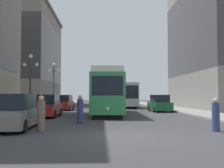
{
  "coord_description": "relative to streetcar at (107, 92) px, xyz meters",
  "views": [
    {
      "loc": [
        -0.95,
        -11.69,
        1.72
      ],
      "look_at": [
        -0.11,
        9.57,
        2.63
      ],
      "focal_mm": 44.2,
      "sensor_mm": 36.0,
      "label": 1
    }
  ],
  "objects": [
    {
      "name": "ground_plane",
      "position": [
        0.36,
        -14.11,
        -2.1
      ],
      "size": [
        200.0,
        200.0,
        0.0
      ],
      "primitive_type": "plane",
      "color": "#38383A"
    },
    {
      "name": "sidewalk_left",
      "position": [
        -8.05,
        25.89,
        -2.03
      ],
      "size": [
        3.45,
        120.0,
        0.15
      ],
      "primitive_type": "cube",
      "color": "gray",
      "rests_on": "ground"
    },
    {
      "name": "sidewalk_right",
      "position": [
        8.77,
        25.89,
        -2.03
      ],
      "size": [
        3.45,
        120.0,
        0.15
      ],
      "primitive_type": "cube",
      "color": "gray",
      "rests_on": "ground"
    },
    {
      "name": "streetcar",
      "position": [
        0.0,
        0.0,
        0.0
      ],
      "size": [
        2.89,
        12.8,
        3.89
      ],
      "rotation": [
        0.0,
        0.0,
        -0.02
      ],
      "color": "black",
      "rests_on": "ground"
    },
    {
      "name": "transit_bus",
      "position": [
        2.87,
        14.72,
        -0.15
      ],
      "size": [
        2.87,
        11.17,
        3.45
      ],
      "rotation": [
        0.0,
        0.0,
        0.03
      ],
      "color": "black",
      "rests_on": "ground"
    },
    {
      "name": "parked_car_left_near",
      "position": [
        -5.02,
        -11.43,
        -1.26
      ],
      "size": [
        1.98,
        4.76,
        1.82
      ],
      "rotation": [
        0.0,
        0.0,
        0.03
      ],
      "color": "black",
      "rests_on": "ground"
    },
    {
      "name": "parked_car_left_mid",
      "position": [
        -5.02,
        -2.89,
        -1.26
      ],
      "size": [
        1.89,
        4.93,
        1.82
      ],
      "rotation": [
        0.0,
        0.0,
        0.0
      ],
      "color": "black",
      "rests_on": "ground"
    },
    {
      "name": "parked_car_right_far",
      "position": [
        5.75,
        3.85,
        -1.26
      ],
      "size": [
        2.03,
        4.38,
        1.82
      ],
      "rotation": [
        0.0,
        0.0,
        3.18
      ],
      "color": "black",
      "rests_on": "ground"
    },
    {
      "name": "parked_car_left_far",
      "position": [
        -5.02,
        7.5,
        -1.26
      ],
      "size": [
        2.09,
        4.95,
        1.82
      ],
      "rotation": [
        0.0,
        0.0,
        -0.06
      ],
      "color": "black",
      "rests_on": "ground"
    },
    {
      "name": "pedestrian_crossing_near",
      "position": [
        4.96,
        -12.65,
        -1.35
      ],
      "size": [
        0.36,
        0.36,
        1.62
      ],
      "rotation": [
        0.0,
        0.0,
        2.62
      ],
      "color": "navy",
      "rests_on": "ground"
    },
    {
      "name": "pedestrian_crossing_far",
      "position": [
        -3.5,
        -12.25,
        -1.29
      ],
      "size": [
        0.39,
        0.39,
        1.74
      ],
      "rotation": [
        0.0,
        0.0,
        1.42
      ],
      "color": "#6B5B4C",
      "rests_on": "ground"
    },
    {
      "name": "pedestrian_on_sidewalk",
      "position": [
        -1.89,
        -8.54,
        -1.28
      ],
      "size": [
        0.4,
        0.4,
        1.77
      ],
      "rotation": [
        0.0,
        0.0,
        4.35
      ],
      "color": "navy",
      "rests_on": "ground"
    },
    {
      "name": "lamp_post_left_near",
      "position": [
        -6.92,
        -0.95,
        1.54
      ],
      "size": [
        1.41,
        0.36,
        5.28
      ],
      "color": "#333338",
      "rests_on": "sidewalk_left"
    },
    {
      "name": "lamp_post_left_far",
      "position": [
        -6.92,
        11.22,
        1.92
      ],
      "size": [
        1.41,
        0.36,
        5.95
      ],
      "color": "#333338",
      "rests_on": "sidewalk_left"
    },
    {
      "name": "building_left_midblock",
      "position": [
        -15.59,
        26.77,
        7.03
      ],
      "size": [
        12.24,
        21.56,
        17.77
      ],
      "color": "slate",
      "rests_on": "ground"
    }
  ]
}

